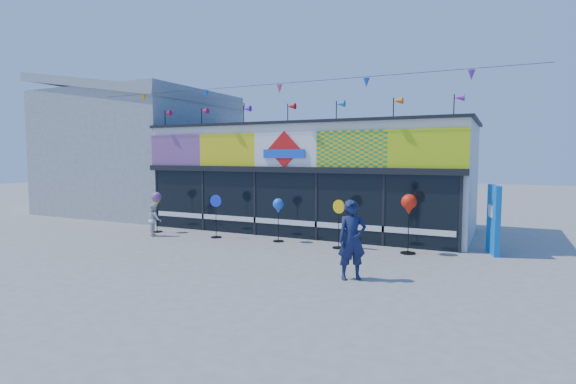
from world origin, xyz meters
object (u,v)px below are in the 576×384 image
Objects in this scene: spinner_1 at (216,215)px; spinner_3 at (339,223)px; spinner_2 at (278,207)px; spinner_0 at (157,200)px; blue_sign at (494,220)px; child at (155,220)px; spinner_4 at (409,206)px; adult_man at (352,240)px.

spinner_3 is (4.50, 0.13, 0.00)m from spinner_1.
spinner_2 is 2.22m from spinner_3.
spinner_0 is 1.04× the size of spinner_2.
spinner_3 reaches higher than spinner_1.
blue_sign is 8.95m from spinner_1.
spinner_3 reaches higher than child.
blue_sign is 2.50m from spinner_4.
child is (-2.22, -0.64, -0.21)m from spinner_1.
spinner_1 is at bearing -178.30° from spinner_3.
spinner_2 is at bearing 101.04° from adult_man.
blue_sign is at bearing 8.96° from spinner_2.
spinner_4 is (-2.25, -1.03, 0.39)m from blue_sign.
spinner_1 reaches higher than spinner_2.
spinner_1 is 6.63m from spinner_4.
spinner_3 is at bearing -179.24° from blue_sign.
spinner_4 reaches higher than spinner_3.
blue_sign is 1.73× the size of child.
child is at bearing -164.00° from spinner_1.
spinner_2 is at bearing 7.12° from spinner_1.
blue_sign is 11.60m from spinner_0.
spinner_0 is at bearing -179.85° from spinner_1.
adult_man is at bearing -19.63° from spinner_0.
spinner_1 is 0.82× the size of adult_man.
child is at bearing -173.45° from spinner_3.
spinner_0 reaches higher than child.
spinner_2 is (-6.53, -1.03, 0.15)m from blue_sign.
spinner_4 is (4.29, -0.00, 0.24)m from spinner_2.
spinner_1 reaches higher than child.
child is (-4.54, -0.93, -0.58)m from spinner_2.
adult_man is (8.62, -3.07, -0.29)m from spinner_0.
spinner_0 is at bearing 172.08° from blue_sign.
spinner_3 is 1.30× the size of child.
spinner_0 reaches higher than spinner_1.
child is (-8.17, 2.44, -0.34)m from adult_man.
blue_sign is at bearing 24.70° from spinner_4.
spinner_2 is at bearing 174.48° from blue_sign.
blue_sign is 5.27m from adult_man.
spinner_2 is 4.29m from spinner_4.
child is (-11.07, -1.96, -0.43)m from blue_sign.
spinner_1 is at bearing -172.88° from spinner_2.
spinner_4 is (2.10, 0.15, 0.61)m from spinner_3.
spinner_4 is (9.28, 0.29, 0.19)m from spinner_0.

